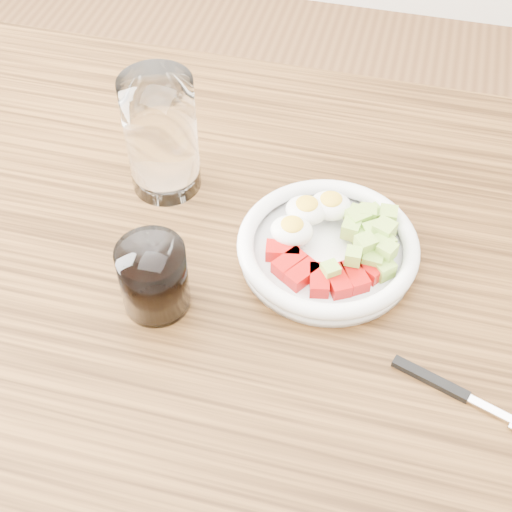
{
  "coord_description": "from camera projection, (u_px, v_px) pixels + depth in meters",
  "views": [
    {
      "loc": [
        0.13,
        -0.53,
        1.45
      ],
      "look_at": [
        -0.01,
        0.01,
        0.8
      ],
      "focal_mm": 50.0,
      "sensor_mm": 36.0,
      "label": 1
    }
  ],
  "objects": [
    {
      "name": "water_glass",
      "position": [
        161.0,
        135.0,
        0.92
      ],
      "size": [
        0.09,
        0.09,
        0.17
      ],
      "primitive_type": "cylinder",
      "color": "white",
      "rests_on": "dining_table"
    },
    {
      "name": "bowl",
      "position": [
        329.0,
        244.0,
        0.88
      ],
      "size": [
        0.23,
        0.23,
        0.06
      ],
      "color": "white",
      "rests_on": "dining_table"
    },
    {
      "name": "dining_table",
      "position": [
        261.0,
        327.0,
        0.95
      ],
      "size": [
        1.5,
        0.9,
        0.77
      ],
      "color": "brown",
      "rests_on": "ground"
    },
    {
      "name": "coffee_glass",
      "position": [
        154.0,
        278.0,
        0.82
      ],
      "size": [
        0.08,
        0.08,
        0.09
      ],
      "color": "white",
      "rests_on": "dining_table"
    },
    {
      "name": "fork",
      "position": [
        452.0,
        390.0,
        0.77
      ],
      "size": [
        0.18,
        0.07,
        0.01
      ],
      "color": "black",
      "rests_on": "dining_table"
    }
  ]
}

